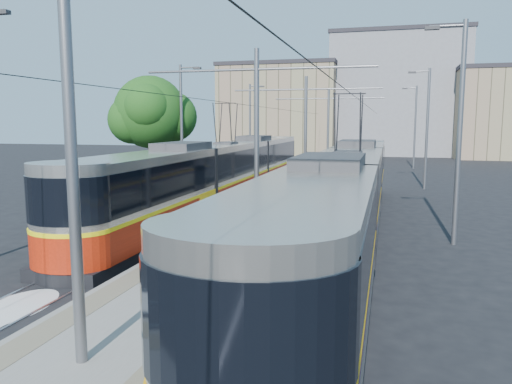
# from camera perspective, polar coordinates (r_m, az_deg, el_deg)

# --- Properties ---
(ground) EXTENTS (160.00, 160.00, 0.00)m
(ground) POSITION_cam_1_polar(r_m,az_deg,el_deg) (13.04, -9.13, -12.08)
(ground) COLOR black
(ground) RESTS_ON ground
(platform) EXTENTS (4.00, 50.00, 0.30)m
(platform) POSITION_cam_1_polar(r_m,az_deg,el_deg) (28.94, 4.62, -0.64)
(platform) COLOR gray
(platform) RESTS_ON ground
(tactile_strip_left) EXTENTS (0.70, 50.00, 0.01)m
(tactile_strip_left) POSITION_cam_1_polar(r_m,az_deg,el_deg) (29.21, 1.83, -0.24)
(tactile_strip_left) COLOR gray
(tactile_strip_left) RESTS_ON platform
(tactile_strip_right) EXTENTS (0.70, 50.00, 0.01)m
(tactile_strip_right) POSITION_cam_1_polar(r_m,az_deg,el_deg) (28.70, 7.48, -0.44)
(tactile_strip_right) COLOR gray
(tactile_strip_right) RESTS_ON platform
(rails) EXTENTS (8.71, 70.00, 0.03)m
(rails) POSITION_cam_1_polar(r_m,az_deg,el_deg) (28.96, 4.62, -0.91)
(rails) COLOR gray
(rails) RESTS_ON ground
(tram_left) EXTENTS (2.43, 30.08, 5.50)m
(tram_left) POSITION_cam_1_polar(r_m,az_deg,el_deg) (27.67, -3.46, 2.22)
(tram_left) COLOR black
(tram_left) RESTS_ON ground
(tram_right) EXTENTS (2.43, 29.35, 5.50)m
(tram_right) POSITION_cam_1_polar(r_m,az_deg,el_deg) (19.08, 10.33, 0.01)
(tram_right) COLOR black
(tram_right) RESTS_ON ground
(catenary) EXTENTS (9.20, 70.00, 7.00)m
(catenary) POSITION_cam_1_polar(r_m,az_deg,el_deg) (25.83, 3.60, 8.08)
(catenary) COLOR slate
(catenary) RESTS_ON platform
(street_lamps) EXTENTS (15.18, 38.22, 8.00)m
(street_lamps) POSITION_cam_1_polar(r_m,az_deg,el_deg) (32.57, 5.97, 7.41)
(street_lamps) COLOR slate
(street_lamps) RESTS_ON ground
(shelter) EXTENTS (0.88, 1.13, 2.19)m
(shelter) POSITION_cam_1_polar(r_m,az_deg,el_deg) (27.02, 5.03, 1.51)
(shelter) COLOR black
(shelter) RESTS_ON platform
(tree) EXTENTS (5.13, 4.74, 7.45)m
(tree) POSITION_cam_1_polar(r_m,az_deg,el_deg) (33.28, -11.37, 8.78)
(tree) COLOR #382314
(tree) RESTS_ON ground
(building_left) EXTENTS (16.32, 12.24, 12.63)m
(building_left) POSITION_cam_1_polar(r_m,az_deg,el_deg) (72.77, 2.94, 9.37)
(building_left) COLOR gray
(building_left) RESTS_ON ground
(building_centre) EXTENTS (18.36, 14.28, 16.74)m
(building_centre) POSITION_cam_1_polar(r_m,az_deg,el_deg) (75.28, 15.82, 10.60)
(building_centre) COLOR gray
(building_centre) RESTS_ON ground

